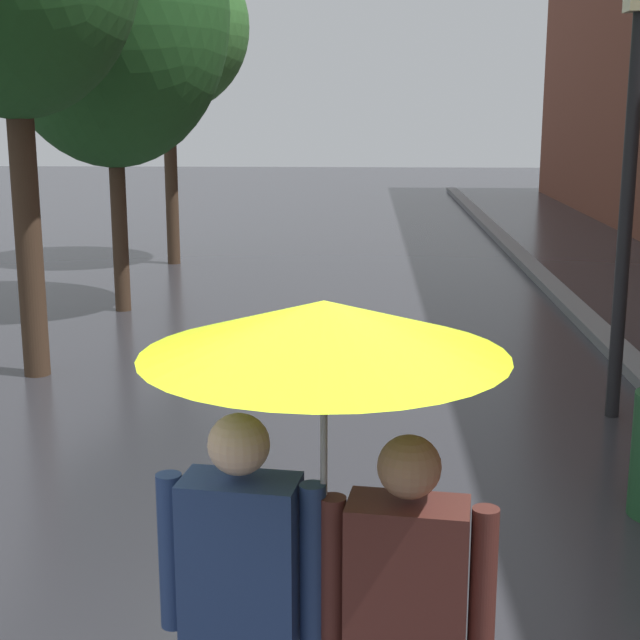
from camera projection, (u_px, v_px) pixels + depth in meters
kerb_strip at (569, 303)px, 12.90m from camera, size 0.30×36.00×0.12m
street_tree_2 at (109, 12)px, 11.89m from camera, size 3.04×3.04×5.81m
street_tree_3 at (166, 27)px, 15.63m from camera, size 2.77×2.77×5.39m
couple_under_umbrella at (323, 495)px, 3.14m from camera, size 1.20×1.20×2.09m
street_lamp_post at (630, 163)px, 7.91m from camera, size 0.24×0.24×3.76m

